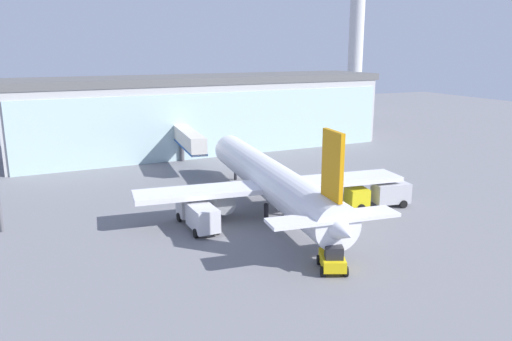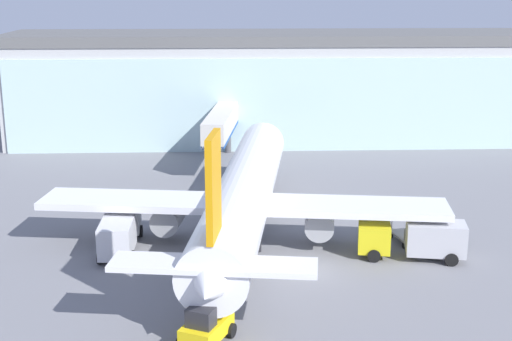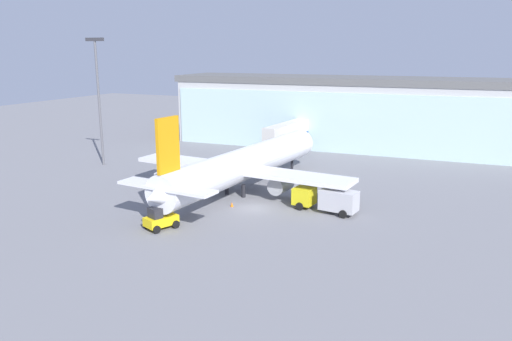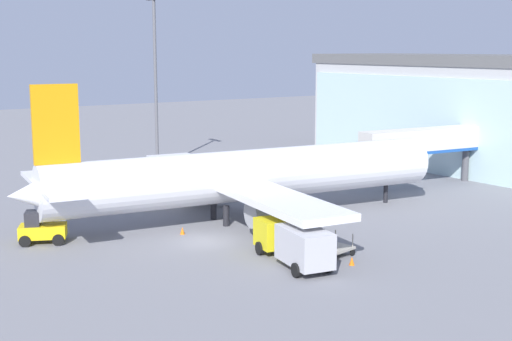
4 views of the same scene
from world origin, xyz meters
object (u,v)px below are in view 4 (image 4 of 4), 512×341
safety_cone_nose (182,231)px  pushback_tug (41,229)px  apron_light_mast (155,67)px  airplane (243,176)px  safety_cone_wingtip (352,261)px  baggage_cart (333,250)px  catering_truck (172,186)px  fuel_truck (294,242)px  jet_bridge (426,142)px

safety_cone_nose → pushback_tug: bearing=-109.3°
apron_light_mast → pushback_tug: (24.78, -20.48, -10.46)m
safety_cone_nose → airplane: bearing=102.9°
airplane → safety_cone_nose: airplane is taller
safety_cone_wingtip → pushback_tug: bearing=-136.6°
baggage_cart → pushback_tug: bearing=-55.4°
catering_truck → safety_cone_wingtip: 22.96m
safety_cone_wingtip → fuel_truck: bearing=-125.1°
jet_bridge → safety_cone_wingtip: 29.01m
airplane → baggage_cart: (12.02, -0.45, -3.06)m
fuel_truck → pushback_tug: size_ratio=2.06×
jet_bridge → catering_truck: 25.81m
fuel_truck → baggage_cart: size_ratio=2.44×
catering_truck → safety_cone_nose: catering_truck is taller
catering_truck → safety_cone_wingtip: size_ratio=13.42×
safety_cone_wingtip → airplane: bearing=177.7°
airplane → pushback_tug: size_ratio=10.07×
airplane → baggage_cart: airplane is taller
airplane → catering_truck: airplane is taller
fuel_truck → airplane: bearing=-8.6°
jet_bridge → airplane: bearing=-168.9°
catering_truck → safety_cone_nose: 11.17m
safety_cone_nose → fuel_truck: bearing=14.1°
safety_cone_nose → safety_cone_wingtip: same height
airplane → pushback_tug: bearing=178.8°
catering_truck → pushback_tug: size_ratio=2.02×
fuel_truck → catering_truck: bearing=3.6°
jet_bridge → baggage_cart: bearing=-143.3°
jet_bridge → airplane: 23.04m
airplane → pushback_tug: 15.98m
safety_cone_nose → safety_cone_wingtip: size_ratio=1.00×
fuel_truck → safety_cone_wingtip: fuel_truck is taller
jet_bridge → fuel_truck: jet_bridge is taller
jet_bridge → pushback_tug: size_ratio=4.08×
pushback_tug → safety_cone_nose: 10.04m
airplane → safety_cone_wingtip: size_ratio=66.86×
jet_bridge → baggage_cart: 27.77m
baggage_cart → pushback_tug: size_ratio=0.85×
fuel_truck → jet_bridge: bearing=-53.3°
safety_cone_nose → safety_cone_wingtip: bearing=24.1°
apron_light_mast → baggage_cart: 40.55m
airplane → pushback_tug: (-1.89, -15.66, -2.59)m
jet_bridge → pushback_tug: (0.65, -38.54, -3.39)m
safety_cone_nose → apron_light_mast: bearing=158.6°
apron_light_mast → fuel_truck: (38.61, -8.39, -9.97)m
apron_light_mast → safety_cone_nose: 32.18m
catering_truck → pushback_tug: catering_truck is taller
baggage_cart → fuel_truck: bearing=-14.6°
airplane → fuel_truck: size_ratio=4.88×
fuel_truck → safety_cone_nose: bearing=22.1°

